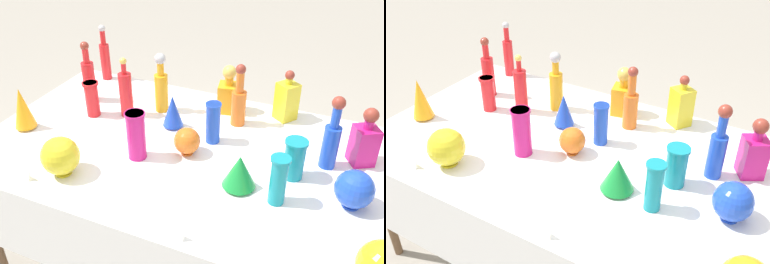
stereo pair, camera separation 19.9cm
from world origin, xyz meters
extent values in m
plane|color=#A0998C|center=(0.00, 0.00, 0.00)|extent=(40.00, 40.00, 0.00)
cube|color=white|center=(0.00, 0.00, 0.74)|extent=(2.05, 1.17, 0.03)
cylinder|color=brown|center=(-0.92, 0.49, 0.36)|extent=(0.04, 0.04, 0.73)
cylinder|color=brown|center=(0.92, 0.49, 0.36)|extent=(0.04, 0.04, 0.73)
cylinder|color=red|center=(-0.46, 0.17, 0.88)|extent=(0.07, 0.07, 0.24)
cylinder|color=red|center=(-0.46, 0.17, 1.03)|extent=(0.03, 0.03, 0.06)
sphere|color=gold|center=(-0.46, 0.17, 1.07)|extent=(0.04, 0.04, 0.04)
cylinder|color=red|center=(-0.82, 0.52, 0.87)|extent=(0.06, 0.06, 0.23)
cylinder|color=red|center=(-0.82, 0.52, 1.03)|extent=(0.03, 0.03, 0.09)
sphere|color=#B2B2B7|center=(-0.82, 0.52, 1.09)|extent=(0.04, 0.04, 0.04)
cylinder|color=orange|center=(0.12, 0.32, 0.85)|extent=(0.08, 0.08, 0.18)
cylinder|color=orange|center=(0.12, 0.32, 1.00)|extent=(0.04, 0.04, 0.11)
sphere|color=maroon|center=(0.12, 0.32, 1.07)|extent=(0.05, 0.05, 0.05)
cylinder|color=red|center=(-0.74, 0.24, 0.87)|extent=(0.07, 0.07, 0.23)
cylinder|color=red|center=(-0.74, 0.24, 1.03)|extent=(0.03, 0.03, 0.08)
sphere|color=maroon|center=(-0.74, 0.24, 1.09)|extent=(0.05, 0.05, 0.05)
cylinder|color=orange|center=(-0.31, 0.29, 0.87)|extent=(0.07, 0.07, 0.21)
cylinder|color=orange|center=(-0.31, 0.29, 1.01)|extent=(0.04, 0.04, 0.08)
sphere|color=#B2B2B7|center=(-0.31, 0.29, 1.06)|extent=(0.06, 0.06, 0.06)
cylinder|color=blue|center=(0.61, 0.13, 0.86)|extent=(0.07, 0.07, 0.20)
cylinder|color=blue|center=(0.61, 0.13, 1.01)|extent=(0.04, 0.04, 0.10)
sphere|color=maroon|center=(0.61, 0.13, 1.08)|extent=(0.06, 0.06, 0.06)
cube|color=orange|center=(0.03, 0.43, 0.84)|extent=(0.13, 0.13, 0.16)
cylinder|color=orange|center=(0.03, 0.43, 0.94)|extent=(0.05, 0.05, 0.05)
sphere|color=gold|center=(0.03, 0.43, 0.99)|extent=(0.07, 0.07, 0.07)
cube|color=#C61972|center=(0.74, 0.22, 0.85)|extent=(0.14, 0.14, 0.18)
cylinder|color=#C61972|center=(0.74, 0.22, 0.97)|extent=(0.04, 0.04, 0.05)
sphere|color=maroon|center=(0.74, 0.22, 1.01)|extent=(0.07, 0.07, 0.07)
cube|color=yellow|center=(0.33, 0.47, 0.86)|extent=(0.13, 0.13, 0.20)
cylinder|color=yellow|center=(0.33, 0.47, 0.98)|extent=(0.04, 0.04, 0.03)
sphere|color=maroon|center=(0.33, 0.47, 1.01)|extent=(0.05, 0.05, 0.05)
cylinder|color=#C61972|center=(-0.21, -0.15, 0.88)|extent=(0.09, 0.09, 0.23)
cylinder|color=#C61972|center=(-0.21, -0.15, 0.99)|extent=(0.09, 0.09, 0.01)
cylinder|color=teal|center=(0.46, -0.20, 0.87)|extent=(0.07, 0.07, 0.22)
cylinder|color=teal|center=(0.46, -0.20, 0.97)|extent=(0.08, 0.08, 0.01)
cylinder|color=blue|center=(0.06, 0.11, 0.86)|extent=(0.07, 0.07, 0.21)
cylinder|color=blue|center=(0.06, 0.11, 0.96)|extent=(0.08, 0.08, 0.01)
cylinder|color=teal|center=(0.48, -0.01, 0.85)|extent=(0.09, 0.09, 0.18)
cylinder|color=teal|center=(0.48, -0.01, 0.94)|extent=(0.10, 0.10, 0.01)
cylinder|color=red|center=(-0.62, 0.09, 0.86)|extent=(0.07, 0.07, 0.19)
cylinder|color=red|center=(-0.62, 0.09, 0.95)|extent=(0.09, 0.09, 0.01)
cylinder|color=#198C38|center=(0.29, -0.17, 0.77)|extent=(0.08, 0.08, 0.01)
cone|color=#198C38|center=(0.29, -0.17, 0.84)|extent=(0.14, 0.14, 0.14)
cylinder|color=blue|center=(-0.18, 0.16, 0.77)|extent=(0.06, 0.06, 0.01)
cone|color=blue|center=(-0.18, 0.16, 0.85)|extent=(0.11, 0.11, 0.16)
cylinder|color=orange|center=(-0.86, -0.16, 0.77)|extent=(0.06, 0.06, 0.01)
cone|color=orange|center=(-0.86, -0.16, 0.88)|extent=(0.11, 0.11, 0.21)
cylinder|color=yellow|center=(-0.45, -0.39, 0.76)|extent=(0.08, 0.08, 0.01)
sphere|color=yellow|center=(-0.45, -0.39, 0.85)|extent=(0.17, 0.17, 0.17)
cylinder|color=blue|center=(0.74, -0.11, 0.76)|extent=(0.07, 0.07, 0.01)
sphere|color=blue|center=(0.74, -0.11, 0.85)|extent=(0.15, 0.15, 0.15)
cylinder|color=orange|center=(-0.01, -0.04, 0.76)|extent=(0.06, 0.06, 0.01)
sphere|color=orange|center=(-0.01, -0.04, 0.83)|extent=(0.13, 0.13, 0.13)
cube|color=white|center=(0.18, -0.54, 0.78)|extent=(0.06, 0.03, 0.05)
cube|color=white|center=(-0.57, -0.49, 0.78)|extent=(0.05, 0.02, 0.05)
cube|color=tan|center=(0.00, 0.96, 0.18)|extent=(0.47, 0.39, 0.36)
cube|color=tan|center=(0.00, 1.05, 0.40)|extent=(0.37, 0.16, 0.09)
camera|label=1|loc=(0.68, -1.54, 1.92)|focal=40.00mm
camera|label=2|loc=(0.85, -1.45, 1.92)|focal=40.00mm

